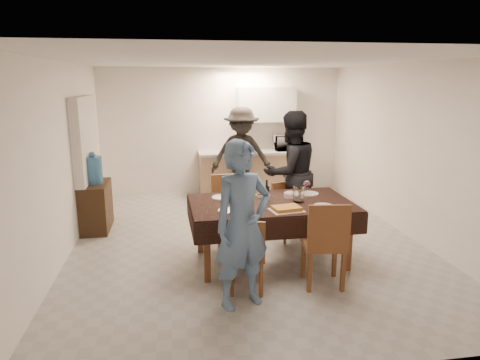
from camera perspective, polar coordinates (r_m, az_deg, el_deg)
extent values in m
cube|color=#A1A09C|center=(6.44, 0.87, -8.16)|extent=(5.00, 6.00, 0.02)
cube|color=white|center=(6.01, 0.96, 15.61)|extent=(5.00, 6.00, 0.02)
cube|color=white|center=(9.03, -2.41, 6.54)|extent=(5.00, 0.02, 2.60)
cube|color=white|center=(3.26, 10.12, -5.76)|extent=(5.00, 0.02, 2.60)
cube|color=white|center=(6.18, -22.61, 2.42)|extent=(0.02, 6.00, 2.60)
cube|color=white|center=(6.97, 21.64, 3.63)|extent=(0.02, 6.00, 2.60)
cube|color=silver|center=(7.36, -19.74, 2.27)|extent=(0.15, 1.40, 2.10)
cube|color=tan|center=(8.95, 1.70, 0.84)|extent=(2.20, 0.60, 0.86)
cube|color=#BAB9B4|center=(8.87, 1.72, 3.72)|extent=(2.24, 0.64, 0.05)
cube|color=white|center=(8.96, 3.51, 10.01)|extent=(1.20, 0.34, 0.70)
cube|color=black|center=(5.54, 4.17, -3.16)|extent=(2.10, 1.26, 0.04)
cube|color=brown|center=(5.67, 4.10, -7.10)|extent=(0.08, 0.08, 0.77)
cube|color=brown|center=(4.89, 0.91, -9.93)|extent=(0.47, 0.47, 0.05)
cube|color=brown|center=(4.63, 1.32, -8.09)|extent=(0.40, 0.11, 0.43)
cube|color=brown|center=(5.08, 11.07, -8.35)|extent=(0.52, 0.52, 0.06)
cube|color=brown|center=(4.80, 12.09, -6.15)|extent=(0.47, 0.10, 0.50)
cube|color=brown|center=(6.26, -1.47, -4.14)|extent=(0.49, 0.49, 0.05)
cube|color=brown|center=(5.99, -1.23, -2.27)|extent=(0.45, 0.08, 0.48)
cube|color=brown|center=(6.46, 6.50, -4.32)|extent=(0.48, 0.48, 0.05)
cube|color=brown|center=(6.23, 6.98, -2.78)|extent=(0.38, 0.15, 0.41)
cube|color=#302010|center=(7.20, -18.64, -3.36)|extent=(0.41, 0.82, 0.76)
cylinder|color=teal|center=(7.06, -18.99, 1.26)|extent=(0.28, 0.28, 0.42)
cylinder|color=white|center=(5.55, 7.83, -1.83)|extent=(0.14, 0.14, 0.22)
cube|color=gold|center=(5.20, 6.21, -3.79)|extent=(0.43, 0.35, 0.05)
cylinder|color=silver|center=(5.77, 6.68, -2.01)|extent=(0.16, 0.16, 0.06)
cylinder|color=silver|center=(5.78, 3.06, -2.06)|extent=(0.18, 0.18, 0.03)
cylinder|color=silver|center=(5.15, -1.59, -4.09)|extent=(0.24, 0.24, 0.01)
cylinder|color=silver|center=(5.43, 11.09, -3.42)|extent=(0.25, 0.25, 0.01)
cylinder|color=silver|center=(5.72, -2.38, -2.31)|extent=(0.28, 0.28, 0.02)
cylinder|color=silver|center=(5.97, 9.13, -1.80)|extent=(0.27, 0.27, 0.02)
imported|color=white|center=(9.01, 6.41, 4.94)|extent=(0.56, 0.38, 0.31)
imported|color=slate|center=(4.43, 0.33, -6.05)|extent=(0.76, 0.63, 1.78)
imported|color=black|center=(6.62, 6.76, 0.94)|extent=(1.11, 0.99, 1.90)
imported|color=black|center=(8.37, 0.19, 3.41)|extent=(1.19, 0.69, 1.85)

